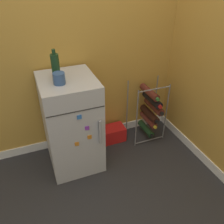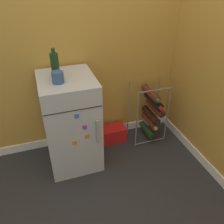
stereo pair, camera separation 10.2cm
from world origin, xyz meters
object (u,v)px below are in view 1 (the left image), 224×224
(soda_box, at_px, (112,134))
(fridge_top_bottle, at_px, (55,66))
(fridge_top_cup, at_px, (59,78))
(mini_fridge, at_px, (72,123))
(wine_rack, at_px, (150,109))

(soda_box, xyz_separation_m, fridge_top_bottle, (-0.53, -0.12, 0.92))
(soda_box, distance_m, fridge_top_cup, 1.04)
(mini_fridge, distance_m, soda_box, 0.61)
(wine_rack, distance_m, fridge_top_bottle, 1.16)
(wine_rack, relative_size, soda_box, 2.34)
(wine_rack, height_order, fridge_top_cup, fridge_top_cup)
(wine_rack, height_order, soda_box, wine_rack)
(fridge_top_bottle, bearing_deg, fridge_top_cup, -89.87)
(fridge_top_bottle, bearing_deg, soda_box, 12.70)
(soda_box, height_order, fridge_top_cup, fridge_top_cup)
(wine_rack, bearing_deg, fridge_top_bottle, -177.26)
(wine_rack, xyz_separation_m, fridge_top_cup, (-0.95, -0.16, 0.59))
(wine_rack, height_order, fridge_top_bottle, fridge_top_bottle)
(soda_box, bearing_deg, fridge_top_cup, -156.40)
(soda_box, bearing_deg, wine_rack, -9.84)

